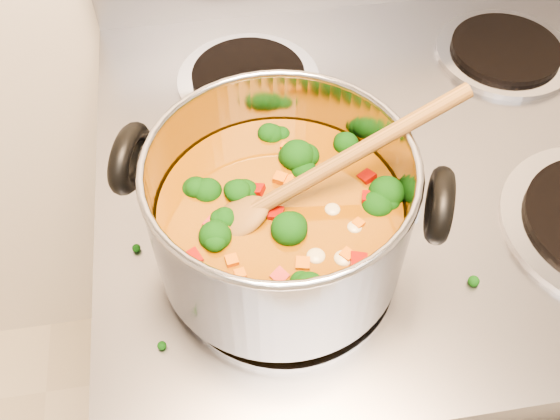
# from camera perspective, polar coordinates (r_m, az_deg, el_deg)

# --- Properties ---
(electric_range) EXTENTS (0.78, 0.71, 1.08)m
(electric_range) POSITION_cam_1_polar(r_m,az_deg,el_deg) (1.18, 8.10, -9.50)
(electric_range) COLOR gray
(electric_range) RESTS_ON ground
(stockpot) EXTENTS (0.32, 0.26, 0.16)m
(stockpot) POSITION_cam_1_polar(r_m,az_deg,el_deg) (0.62, 0.00, -0.48)
(stockpot) COLOR #9D9CA4
(stockpot) RESTS_ON electric_range
(wooden_spoon) EXTENTS (0.27, 0.08, 0.12)m
(wooden_spoon) POSITION_cam_1_polar(r_m,az_deg,el_deg) (0.60, 1.36, 2.08)
(wooden_spoon) COLOR brown
(wooden_spoon) RESTS_ON stockpot
(cooktop_crumbs) EXTENTS (0.20, 0.20, 0.01)m
(cooktop_crumbs) POSITION_cam_1_polar(r_m,az_deg,el_deg) (0.70, -11.60, -3.78)
(cooktop_crumbs) COLOR black
(cooktop_crumbs) RESTS_ON electric_range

